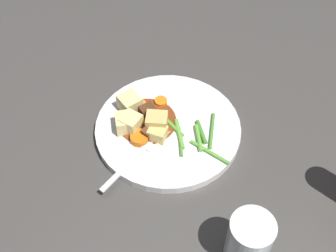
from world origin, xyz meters
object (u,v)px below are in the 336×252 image
at_px(carrot_slice_1, 149,119).
at_px(potato_chunk_3, 131,123).
at_px(carrot_slice_3, 140,106).
at_px(meat_chunk_2, 149,133).
at_px(potato_chunk_1, 157,133).
at_px(fork, 136,156).
at_px(carrot_slice_2, 139,138).
at_px(potato_chunk_2, 157,123).
at_px(water_glass, 249,241).
at_px(dinner_plate, 168,129).
at_px(potato_chunk_4, 124,123).
at_px(carrot_slice_0, 161,102).
at_px(meat_chunk_1, 131,119).
at_px(potato_chunk_0, 130,104).
at_px(meat_chunk_0, 148,112).

height_order(carrot_slice_1, potato_chunk_3, potato_chunk_3).
bearing_deg(carrot_slice_3, meat_chunk_2, 121.05).
relative_size(potato_chunk_1, fork, 0.20).
bearing_deg(fork, carrot_slice_1, -87.82).
bearing_deg(fork, carrot_slice_2, -80.75).
relative_size(potato_chunk_2, water_glass, 0.39).
xyz_separation_m(dinner_plate, potato_chunk_4, (0.08, 0.03, 0.02)).
height_order(carrot_slice_1, carrot_slice_3, same).
bearing_deg(carrot_slice_0, potato_chunk_1, 102.29).
bearing_deg(meat_chunk_1, water_glass, 141.98).
bearing_deg(potato_chunk_4, potato_chunk_2, -164.88).
height_order(potato_chunk_3, fork, potato_chunk_3).
height_order(potato_chunk_3, water_glass, water_glass).
height_order(potato_chunk_2, meat_chunk_2, potato_chunk_2).
xyz_separation_m(carrot_slice_2, potato_chunk_2, (-0.02, -0.04, 0.01)).
bearing_deg(carrot_slice_0, carrot_slice_2, 83.45).
bearing_deg(meat_chunk_2, carrot_slice_0, -88.30).
xyz_separation_m(potato_chunk_0, potato_chunk_2, (-0.06, 0.03, 0.00)).
xyz_separation_m(carrot_slice_1, carrot_slice_3, (0.03, -0.03, -0.00)).
distance_m(carrot_slice_0, water_glass, 0.34).
bearing_deg(carrot_slice_1, fork, 92.18).
relative_size(potato_chunk_1, water_glass, 0.32).
distance_m(potato_chunk_2, meat_chunk_0, 0.04).
bearing_deg(meat_chunk_2, fork, 80.97).
distance_m(meat_chunk_1, meat_chunk_2, 0.05).
relative_size(carrot_slice_3, potato_chunk_0, 0.62).
height_order(potato_chunk_4, meat_chunk_0, potato_chunk_4).
distance_m(meat_chunk_0, meat_chunk_1, 0.04).
relative_size(carrot_slice_3, potato_chunk_3, 0.69).
height_order(potato_chunk_0, meat_chunk_0, potato_chunk_0).
bearing_deg(carrot_slice_1, potato_chunk_1, 129.67).
distance_m(potato_chunk_1, meat_chunk_2, 0.02).
xyz_separation_m(carrot_slice_3, potato_chunk_1, (-0.05, 0.06, 0.01)).
height_order(potato_chunk_1, potato_chunk_4, potato_chunk_4).
height_order(carrot_slice_1, fork, carrot_slice_1).
height_order(meat_chunk_1, water_glass, water_glass).
bearing_deg(meat_chunk_2, meat_chunk_0, -70.10).
relative_size(carrot_slice_0, potato_chunk_3, 0.71).
xyz_separation_m(potato_chunk_1, fork, (0.02, 0.05, -0.01)).
bearing_deg(dinner_plate, potato_chunk_2, 32.62).
bearing_deg(potato_chunk_0, dinner_plate, 166.16).
bearing_deg(carrot_slice_2, meat_chunk_2, -134.73).
height_order(potato_chunk_2, meat_chunk_0, potato_chunk_2).
bearing_deg(carrot_slice_2, potato_chunk_2, -122.82).
bearing_deg(water_glass, potato_chunk_2, -44.26).
distance_m(potato_chunk_0, potato_chunk_3, 0.05).
relative_size(carrot_slice_0, carrot_slice_3, 1.04).
xyz_separation_m(potato_chunk_2, potato_chunk_3, (0.05, 0.01, -0.00)).
distance_m(carrot_slice_0, carrot_slice_3, 0.04).
relative_size(potato_chunk_0, meat_chunk_0, 1.42).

